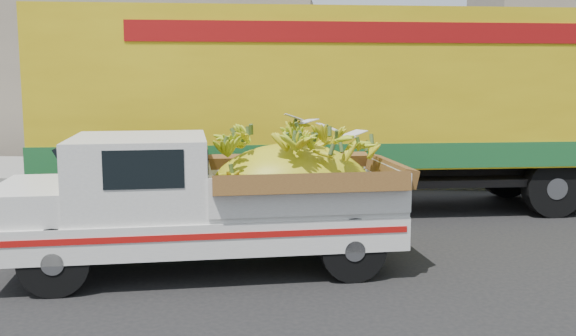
{
  "coord_description": "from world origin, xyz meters",
  "views": [
    {
      "loc": [
        1.82,
        -8.01,
        2.61
      ],
      "look_at": [
        1.12,
        1.25,
        1.27
      ],
      "focal_mm": 40.0,
      "sensor_mm": 36.0,
      "label": 1
    }
  ],
  "objects": [
    {
      "name": "ground",
      "position": [
        0.0,
        0.0,
        0.0
      ],
      "size": [
        100.0,
        100.0,
        0.0
      ],
      "primitive_type": "plane",
      "color": "black",
      "rests_on": "ground"
    },
    {
      "name": "pickup_truck",
      "position": [
        0.43,
        0.44,
        0.98
      ],
      "size": [
        5.51,
        3.04,
        1.83
      ],
      "rotation": [
        0.0,
        0.0,
        0.23
      ],
      "color": "black",
      "rests_on": "ground"
    },
    {
      "name": "curb",
      "position": [
        0.0,
        6.91,
        0.07
      ],
      "size": [
        60.0,
        0.25,
        0.15
      ],
      "primitive_type": "cube",
      "color": "gray",
      "rests_on": "ground"
    },
    {
      "name": "sidewalk",
      "position": [
        0.0,
        9.01,
        0.07
      ],
      "size": [
        60.0,
        4.0,
        0.14
      ],
      "primitive_type": "cube",
      "color": "gray",
      "rests_on": "ground"
    },
    {
      "name": "semi_trailer",
      "position": [
        2.26,
        4.46,
        2.12
      ],
      "size": [
        12.08,
        4.55,
        3.8
      ],
      "rotation": [
        0.0,
        0.0,
        0.18
      ],
      "color": "black",
      "rests_on": "ground"
    },
    {
      "name": "building_left",
      "position": [
        -8.0,
        14.91,
        2.5
      ],
      "size": [
        18.0,
        6.0,
        5.0
      ],
      "primitive_type": "cube",
      "color": "gray",
      "rests_on": "ground"
    }
  ]
}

